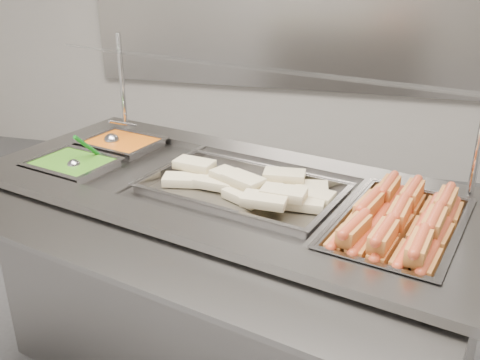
% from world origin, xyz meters
% --- Properties ---
extents(back_panel, '(3.00, 0.04, 1.20)m').
position_xyz_m(back_panel, '(0.00, 2.45, 1.20)').
color(back_panel, gray).
rests_on(back_panel, ground).
extents(steam_counter, '(1.82, 1.16, 0.81)m').
position_xyz_m(steam_counter, '(0.13, 0.28, 0.40)').
color(steam_counter, gray).
rests_on(steam_counter, ground).
extents(tray_rail, '(1.62, 0.73, 0.05)m').
position_xyz_m(tray_rail, '(0.01, -0.17, 0.76)').
color(tray_rail, gray).
rests_on(tray_rail, steam_counter).
extents(sneeze_guard, '(1.50, 0.64, 0.39)m').
position_xyz_m(sneeze_guard, '(0.18, 0.46, 1.13)').
color(sneeze_guard, silver).
rests_on(sneeze_guard, steam_counter).
extents(pan_hotdogs, '(0.42, 0.56, 0.09)m').
position_xyz_m(pan_hotdogs, '(0.67, 0.13, 0.77)').
color(pan_hotdogs, gray).
rests_on(pan_hotdogs, steam_counter).
extents(pan_wraps, '(0.68, 0.51, 0.06)m').
position_xyz_m(pan_wraps, '(0.18, 0.26, 0.78)').
color(pan_wraps, gray).
rests_on(pan_wraps, steam_counter).
extents(pan_beans, '(0.32, 0.28, 0.09)m').
position_xyz_m(pan_beans, '(-0.40, 0.55, 0.77)').
color(pan_beans, gray).
rests_on(pan_beans, steam_counter).
extents(pan_peas, '(0.32, 0.28, 0.09)m').
position_xyz_m(pan_peas, '(-0.47, 0.30, 0.77)').
color(pan_peas, gray).
rests_on(pan_peas, steam_counter).
extents(hotdogs_in_buns, '(0.38, 0.51, 0.11)m').
position_xyz_m(hotdogs_in_buns, '(0.67, 0.13, 0.81)').
color(hotdogs_in_buns, '#A26322').
rests_on(hotdogs_in_buns, pan_hotdogs).
extents(tortilla_wraps, '(0.58, 0.30, 0.06)m').
position_xyz_m(tortilla_wraps, '(0.21, 0.26, 0.81)').
color(tortilla_wraps, tan).
rests_on(tortilla_wraps, pan_wraps).
extents(ladle, '(0.08, 0.18, 0.12)m').
position_xyz_m(ladle, '(-0.44, 0.55, 0.81)').
color(ladle, '#ADADB2').
rests_on(ladle, pan_beans).
extents(serving_spoon, '(0.07, 0.15, 0.13)m').
position_xyz_m(serving_spoon, '(-0.44, 0.29, 0.81)').
color(serving_spoon, '#ADADB2').
rests_on(serving_spoon, pan_peas).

